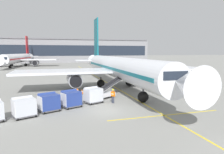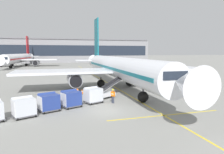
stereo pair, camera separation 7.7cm
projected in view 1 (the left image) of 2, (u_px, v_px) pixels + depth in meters
ground_plane at (105, 111)px, 21.17m from camera, size 600.00×600.00×0.00m
parked_airplane at (117, 68)px, 34.71m from camera, size 33.13×42.50×14.26m
belt_loader at (104, 92)px, 27.02m from camera, size 5.33×3.88×2.60m
baggage_cart_lead at (93, 95)px, 24.41m from camera, size 2.81×2.25×1.91m
baggage_cart_second at (71, 98)px, 22.52m from camera, size 2.81×2.25×1.91m
baggage_cart_third at (49, 102)px, 20.96m from camera, size 2.81×2.25×1.91m
baggage_cart_fourth at (24, 107)px, 19.08m from camera, size 2.81×2.25×1.91m
ground_crew_by_loader at (92, 94)px, 25.03m from camera, size 0.48×0.42×1.74m
ground_crew_by_carts at (113, 95)px, 24.28m from camera, size 0.44×0.44×1.74m
ground_crew_marshaller at (93, 95)px, 24.19m from camera, size 0.43×0.45×1.74m
safety_cone_engine_keepout at (77, 91)px, 29.84m from camera, size 0.70×0.70×0.79m
safety_cone_wingtip at (78, 91)px, 30.08m from camera, size 0.71×0.71×0.80m
safety_cone_nose_mark at (82, 92)px, 29.72m from camera, size 0.59×0.59×0.67m
apron_guidance_line_lead_in at (117, 88)px, 34.30m from camera, size 0.20×110.00×0.01m
apron_guidance_line_stop_bar at (166, 115)px, 19.80m from camera, size 12.00×0.20×0.01m
terminal_building at (50, 51)px, 118.24m from camera, size 117.20×16.66×13.66m
distant_airplane at (18, 59)px, 84.70m from camera, size 32.53×41.92×13.77m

